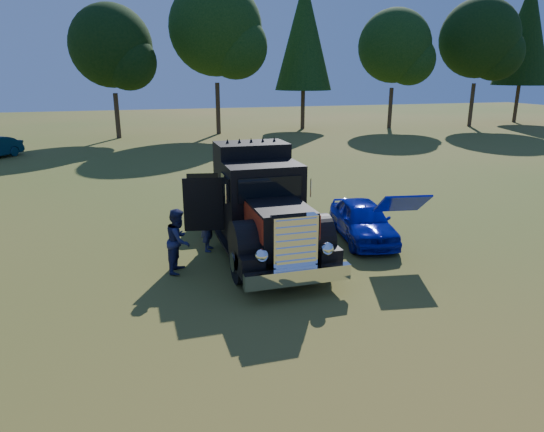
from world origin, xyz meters
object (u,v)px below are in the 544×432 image
at_px(diamond_t_truck, 259,207).
at_px(hotrod_coupe, 363,220).
at_px(spectator_near, 208,224).
at_px(spectator_far, 179,240).

relative_size(diamond_t_truck, hotrod_coupe, 1.74).
relative_size(spectator_near, spectator_far, 0.95).
bearing_deg(hotrod_coupe, diamond_t_truck, 179.70).
bearing_deg(spectator_far, spectator_near, -13.32).
bearing_deg(spectator_near, spectator_far, 161.99).
height_order(spectator_near, spectator_far, spectator_far).
bearing_deg(diamond_t_truck, spectator_near, 164.84).
height_order(hotrod_coupe, spectator_near, hotrod_coupe).
distance_m(spectator_near, spectator_far, 1.63).
bearing_deg(spectator_near, hotrod_coupe, -76.86).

